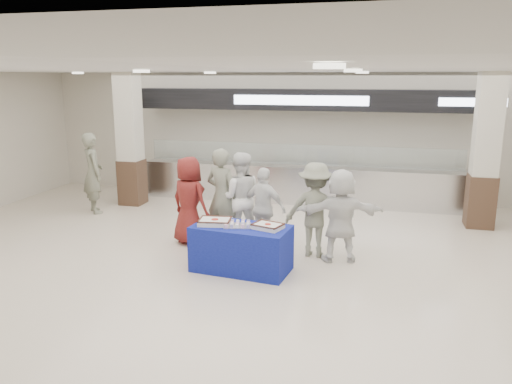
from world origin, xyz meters
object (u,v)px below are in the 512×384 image
(civilian_white, at_px, (341,215))
(soldier_bg, at_px, (93,173))
(civilian_maroon, at_px, (189,201))
(chef_tall, at_px, (240,197))
(display_table, at_px, (241,248))
(sheet_cake_left, at_px, (215,221))
(chef_short, at_px, (264,208))
(cupcake_tray, at_px, (237,224))
(soldier_a, at_px, (222,196))
(soldier_b, at_px, (315,210))
(sheet_cake_right, at_px, (268,226))

(civilian_white, bearing_deg, soldier_bg, -31.05)
(civilian_maroon, xyz_separation_m, civilian_white, (2.82, -0.25, -0.02))
(chef_tall, distance_m, soldier_bg, 4.05)
(display_table, distance_m, civilian_maroon, 1.76)
(sheet_cake_left, height_order, civilian_maroon, civilian_maroon)
(sheet_cake_left, relative_size, chef_short, 0.37)
(cupcake_tray, bearing_deg, soldier_a, 117.39)
(chef_tall, relative_size, soldier_b, 1.04)
(soldier_b, bearing_deg, display_table, 46.46)
(civilian_maroon, distance_m, soldier_a, 0.62)
(sheet_cake_right, xyz_separation_m, civilian_maroon, (-1.75, 1.10, 0.03))
(cupcake_tray, relative_size, civilian_white, 0.31)
(soldier_b, height_order, civilian_white, soldier_b)
(chef_short, height_order, soldier_bg, soldier_bg)
(chef_tall, xyz_separation_m, soldier_b, (1.48, -0.43, -0.03))
(soldier_a, distance_m, chef_short, 0.86)
(sheet_cake_left, distance_m, chef_tall, 1.42)
(sheet_cake_right, distance_m, soldier_a, 1.78)
(sheet_cake_left, xyz_separation_m, soldier_a, (-0.30, 1.30, 0.10))
(chef_tall, distance_m, chef_short, 0.58)
(chef_tall, bearing_deg, soldier_a, 6.91)
(sheet_cake_right, xyz_separation_m, cupcake_tray, (-0.50, -0.00, -0.01))
(sheet_cake_left, relative_size, soldier_b, 0.33)
(civilian_maroon, distance_m, soldier_b, 2.37)
(chef_tall, bearing_deg, soldier_b, 149.41)
(display_table, height_order, sheet_cake_right, sheet_cake_right)
(civilian_maroon, xyz_separation_m, soldier_b, (2.37, -0.09, -0.00))
(civilian_maroon, relative_size, chef_tall, 0.96)
(civilian_maroon, bearing_deg, chef_tall, -136.40)
(soldier_a, bearing_deg, chef_short, -170.26)
(cupcake_tray, bearing_deg, chef_short, 82.67)
(soldier_a, relative_size, soldier_b, 1.09)
(display_table, xyz_separation_m, civilian_white, (1.51, 0.83, 0.43))
(chef_tall, height_order, soldier_b, chef_tall)
(soldier_b, xyz_separation_m, civilian_white, (0.45, -0.17, -0.02))
(soldier_a, bearing_deg, cupcake_tray, 134.63)
(cupcake_tray, relative_size, soldier_a, 0.27)
(display_table, relative_size, sheet_cake_left, 2.79)
(chef_short, height_order, civilian_white, civilian_white)
(display_table, relative_size, chef_tall, 0.90)
(sheet_cake_right, bearing_deg, chef_short, 105.88)
(chef_tall, distance_m, civilian_white, 2.03)
(display_table, relative_size, soldier_bg, 0.83)
(sheet_cake_left, bearing_deg, soldier_b, 33.35)
(sheet_cake_right, bearing_deg, chef_tall, 120.92)
(chef_short, relative_size, civilian_white, 0.93)
(soldier_a, bearing_deg, soldier_bg, -3.44)
(display_table, distance_m, cupcake_tray, 0.41)
(sheet_cake_right, relative_size, chef_tall, 0.30)
(civilian_white, bearing_deg, soldier_b, -34.18)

